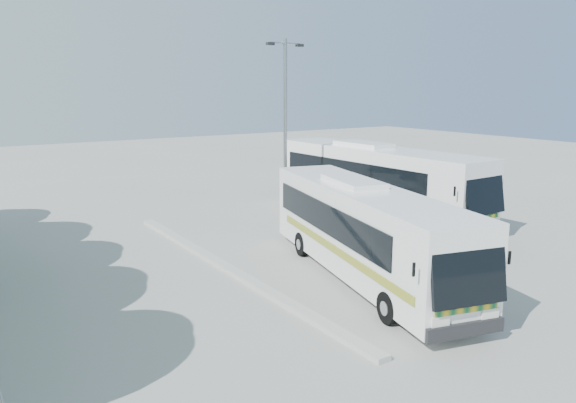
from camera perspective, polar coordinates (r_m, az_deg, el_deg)
ground at (r=19.21m, az=2.66°, el=-7.31°), size 100.00×100.00×0.00m
kerb_divider at (r=19.67m, az=-6.27°, el=-6.67°), size 0.40×16.00×0.15m
coach_main at (r=18.40m, az=7.79°, el=-2.88°), size 4.68×11.09×3.02m
coach_adjacent at (r=27.09m, az=9.03°, el=2.20°), size 3.00×12.19×3.36m
lamppost at (r=25.66m, az=-0.28°, el=7.95°), size 2.03×0.40×8.28m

